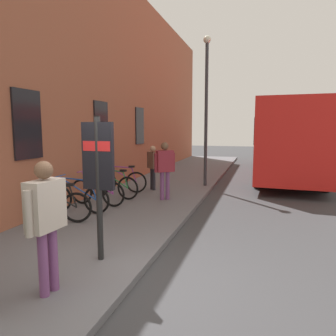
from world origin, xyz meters
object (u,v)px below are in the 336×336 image
Objects in this scene: bicycle_beside_lamp at (97,192)px; transit_info_sign at (98,165)px; bicycle_under_window at (78,198)px; street_lamp at (206,99)px; city_bus at (290,136)px; pedestrian_near_bus at (165,165)px; bicycle_by_door at (55,206)px; pedestrian_by_facade at (46,214)px; bicycle_end_of_row at (113,186)px; bicycle_mid_rack at (121,181)px; pedestrian_crossing_street at (153,163)px.

transit_info_sign is (-3.32, -1.91, 1.21)m from bicycle_beside_lamp.
street_lamp is at bearing -27.41° from bicycle_under_window.
city_bus reaches higher than pedestrian_near_bus.
pedestrian_by_facade is at bearing -145.21° from bicycle_by_door.
bicycle_by_door is at bearing 149.37° from pedestrian_near_bus.
bicycle_beside_lamp is 0.17× the size of city_bus.
pedestrian_near_bus reaches higher than bicycle_end_of_row.
street_lamp is (4.81, -2.50, 2.86)m from bicycle_under_window.
transit_info_sign is at bearing -158.69° from bicycle_mid_rack.
pedestrian_by_facade is 0.32× the size of street_lamp.
bicycle_end_of_row is 1.01× the size of bicycle_mid_rack.
city_bus is (7.11, -5.68, 1.41)m from bicycle_end_of_row.
bicycle_beside_lamp is at bearing 163.26° from pedestrian_crossing_street.
bicycle_mid_rack is 5.65m from transit_info_sign.
bicycle_by_door is 0.16× the size of city_bus.
transit_info_sign is 4.59m from pedestrian_near_bus.
city_bus is at bearing -38.61° from bicycle_end_of_row.
pedestrian_crossing_street is 0.29× the size of street_lamp.
bicycle_by_door is 0.31× the size of street_lamp.
pedestrian_by_facade is (-6.32, -1.88, 0.70)m from bicycle_mid_rack.
bicycle_end_of_row and bicycle_mid_rack have the same top height.
city_bus reaches higher than bicycle_by_door.
transit_info_sign is 11.98m from city_bus.
city_bus is at bearing -17.43° from pedestrian_by_facade.
city_bus is 13.16m from pedestrian_by_facade.
bicycle_beside_lamp and bicycle_mid_rack have the same top height.
bicycle_by_door is 2.68m from bicycle_end_of_row.
bicycle_mid_rack is at bearing 71.31° from pedestrian_near_bus.
city_bus is 7.96m from pedestrian_near_bus.
bicycle_beside_lamp is (1.75, -0.13, 0.00)m from bicycle_by_door.
pedestrian_crossing_street is at bearing -11.82° from bicycle_by_door.
street_lamp reaches higher than pedestrian_near_bus.
bicycle_under_window is 1.79m from bicycle_end_of_row.
bicycle_mid_rack is at bearing 16.55° from pedestrian_by_facade.
bicycle_by_door and bicycle_beside_lamp have the same top height.
pedestrian_crossing_street is (-5.46, 4.94, -0.84)m from city_bus.
bicycle_end_of_row is (0.93, -0.04, 0.00)m from bicycle_beside_lamp.
transit_info_sign is 1.36× the size of pedestrian_near_bus.
pedestrian_near_bus is 0.32× the size of street_lamp.
bicycle_mid_rack is at bearing 21.31° from transit_info_sign.
bicycle_mid_rack is (0.89, 0.14, 0.00)m from bicycle_end_of_row.
transit_info_sign is 1.29m from pedestrian_by_facade.
pedestrian_by_facade reaches higher than pedestrian_crossing_street.
city_bus is at bearing -30.86° from bicycle_by_door.
pedestrian_near_bus reaches higher than bicycle_under_window.
bicycle_by_door is at bearing 52.37° from transit_info_sign.
transit_info_sign is at bearing -156.28° from bicycle_end_of_row.
pedestrian_near_bus is (-6.80, 4.08, -0.72)m from city_bus.
bicycle_mid_rack is (3.57, -0.03, 0.00)m from bicycle_by_door.
bicycle_by_door is 0.72× the size of transit_info_sign.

